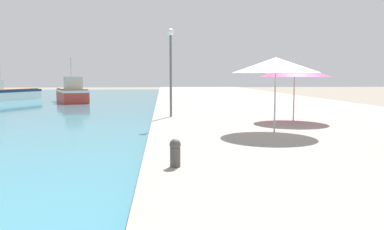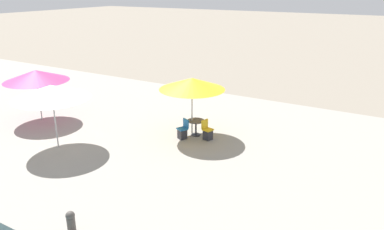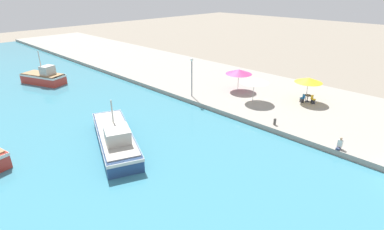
{
  "view_description": "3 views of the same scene",
  "coord_description": "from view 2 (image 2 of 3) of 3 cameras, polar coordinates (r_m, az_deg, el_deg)",
  "views": [
    {
      "loc": [
        0.51,
        3.3,
        2.6
      ],
      "look_at": [
        1.5,
        15.74,
        1.33
      ],
      "focal_mm": 35.0,
      "sensor_mm": 36.0,
      "label": 1
    },
    {
      "loc": [
        -5.24,
        4.24,
        7.22
      ],
      "look_at": [
        8.8,
        12.5,
        1.53
      ],
      "focal_mm": 35.0,
      "sensor_mm": 36.0,
      "label": 2
    },
    {
      "loc": [
        -22.91,
        -0.46,
        12.65
      ],
      "look_at": [
        -4.0,
        18.0,
        1.13
      ],
      "focal_mm": 28.0,
      "sensor_mm": 36.0,
      "label": 3
    }
  ],
  "objects": [
    {
      "name": "cafe_umbrella_pink",
      "position": [
        16.82,
        0.0,
        4.8
      ],
      "size": [
        3.0,
        3.0,
        2.76
      ],
      "color": "#B7B7B7",
      "rests_on": "quay_promenade"
    },
    {
      "name": "cafe_umbrella_white",
      "position": [
        16.55,
        -20.64,
        3.34
      ],
      "size": [
        3.23,
        3.23,
        2.79
      ],
      "color": "#B7B7B7",
      "rests_on": "quay_promenade"
    },
    {
      "name": "cafe_umbrella_striped",
      "position": [
        20.51,
        -22.68,
        5.56
      ],
      "size": [
        3.22,
        3.22,
        2.64
      ],
      "color": "#B7B7B7",
      "rests_on": "quay_promenade"
    },
    {
      "name": "cafe_table",
      "position": [
        17.41,
        0.6,
        -1.46
      ],
      "size": [
        0.8,
        0.8,
        0.74
      ],
      "color": "#333338",
      "rests_on": "quay_promenade"
    },
    {
      "name": "cafe_chair_left",
      "position": [
        17.03,
        2.36,
        -2.71
      ],
      "size": [
        0.49,
        0.51,
        0.91
      ],
      "rotation": [
        0.0,
        0.0,
        2.91
      ],
      "color": "#2D2D33",
      "rests_on": "quay_promenade"
    },
    {
      "name": "cafe_chair_right",
      "position": [
        17.12,
        -1.41,
        -2.58
      ],
      "size": [
        0.56,
        0.55,
        0.91
      ],
      "rotation": [
        0.0,
        0.0,
        1.12
      ],
      "color": "#2D2D33",
      "rests_on": "quay_promenade"
    },
    {
      "name": "mooring_bollard",
      "position": [
        11.56,
        -17.98,
        -15.08
      ],
      "size": [
        0.26,
        0.26,
        0.65
      ],
      "color": "#4C4742",
      "rests_on": "quay_promenade"
    }
  ]
}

